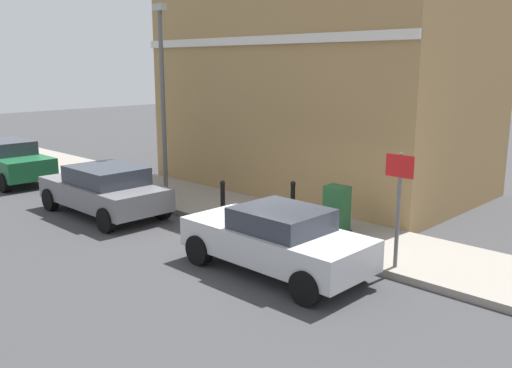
{
  "coord_description": "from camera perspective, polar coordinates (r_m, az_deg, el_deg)",
  "views": [
    {
      "loc": [
        -8.53,
        -8.13,
        4.11
      ],
      "look_at": [
        1.07,
        1.1,
        1.2
      ],
      "focal_mm": 38.54,
      "sensor_mm": 36.0,
      "label": 1
    }
  ],
  "objects": [
    {
      "name": "lamppost",
      "position": [
        17.32,
        -9.68,
        9.49
      ],
      "size": [
        0.2,
        0.44,
        5.72
      ],
      "color": "#59595B",
      "rests_on": "sidewalk"
    },
    {
      "name": "bollard_near_cabinet",
      "position": [
        14.17,
        3.84,
        -1.6
      ],
      "size": [
        0.14,
        0.14,
        1.04
      ],
      "color": "black",
      "rests_on": "sidewalk"
    },
    {
      "name": "car_green",
      "position": [
        21.5,
        -24.42,
        2.27
      ],
      "size": [
        1.87,
        4.53,
        1.47
      ],
      "rotation": [
        0.0,
        0.0,
        1.55
      ],
      "color": "#195933",
      "rests_on": "ground"
    },
    {
      "name": "ground",
      "position": [
        12.48,
        0.22,
        -6.9
      ],
      "size": [
        80.0,
        80.0,
        0.0
      ],
      "primitive_type": "plane",
      "color": "#38383A"
    },
    {
      "name": "bollard_far_kerb",
      "position": [
        14.23,
        -3.47,
        -1.53
      ],
      "size": [
        0.14,
        0.14,
        1.04
      ],
      "color": "black",
      "rests_on": "sidewalk"
    },
    {
      "name": "corner_building",
      "position": [
        18.53,
        6.86,
        10.95
      ],
      "size": [
        6.2,
        10.11,
        7.38
      ],
      "color": "#9E7A4C",
      "rests_on": "ground"
    },
    {
      "name": "car_grey",
      "position": [
        15.72,
        -15.46,
        -0.53
      ],
      "size": [
        1.93,
        4.15,
        1.39
      ],
      "rotation": [
        0.0,
        0.0,
        1.56
      ],
      "color": "slate",
      "rests_on": "ground"
    },
    {
      "name": "utility_cabinet",
      "position": [
        13.24,
        8.36,
        -2.81
      ],
      "size": [
        0.46,
        0.61,
        1.15
      ],
      "color": "#1E4C28",
      "rests_on": "sidewalk"
    },
    {
      "name": "sidewalk",
      "position": [
        18.01,
        -9.5,
        -0.79
      ],
      "size": [
        2.63,
        30.0,
        0.15
      ],
      "primitive_type": "cube",
      "color": "gray",
      "rests_on": "ground"
    },
    {
      "name": "car_silver",
      "position": [
        10.98,
        2.12,
        -5.71
      ],
      "size": [
        1.78,
        3.97,
        1.36
      ],
      "rotation": [
        0.0,
        0.0,
        1.57
      ],
      "color": "#B7B7BC",
      "rests_on": "ground"
    },
    {
      "name": "street_sign",
      "position": [
        11.0,
        14.61,
        -0.93
      ],
      "size": [
        0.08,
        0.6,
        2.3
      ],
      "color": "#59595B",
      "rests_on": "sidewalk"
    }
  ]
}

